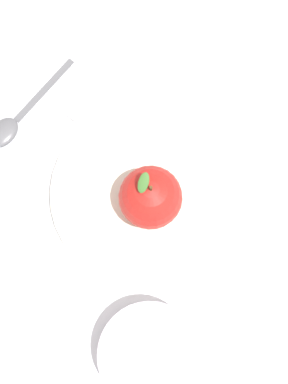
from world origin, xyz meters
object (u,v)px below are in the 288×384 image
object	(u,v)px
dinner_plate	(144,194)
side_bowl	(150,354)
knife	(64,128)
apple	(150,197)
spoon	(12,123)

from	to	relation	value
dinner_plate	side_bowl	distance (m)	0.20
side_bowl	knife	world-z (taller)	side_bowl
apple	knife	size ratio (longest dim) A/B	0.41
apple	spoon	size ratio (longest dim) A/B	0.54
knife	dinner_plate	bearing A→B (deg)	172.89
spoon	dinner_plate	bearing A→B (deg)	-175.43
side_bowl	knife	size ratio (longest dim) A/B	0.54
dinner_plate	apple	distance (m)	0.05
apple	spoon	world-z (taller)	apple
side_bowl	spoon	bearing A→B (deg)	-24.15
apple	knife	world-z (taller)	apple
side_bowl	dinner_plate	bearing A→B (deg)	-54.30
dinner_plate	knife	bearing A→B (deg)	-7.11
apple	side_bowl	world-z (taller)	apple
dinner_plate	knife	xyz separation A→B (m)	(0.14, -0.02, -0.01)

